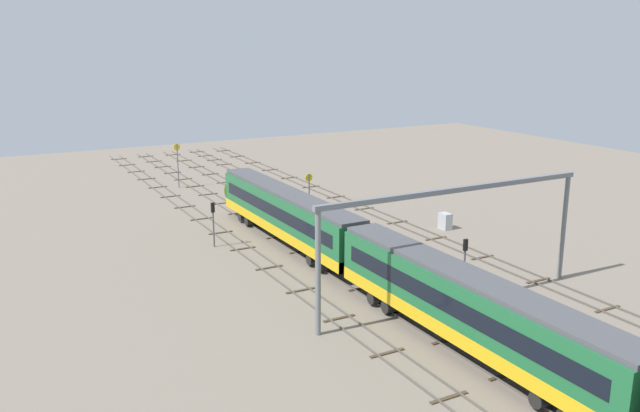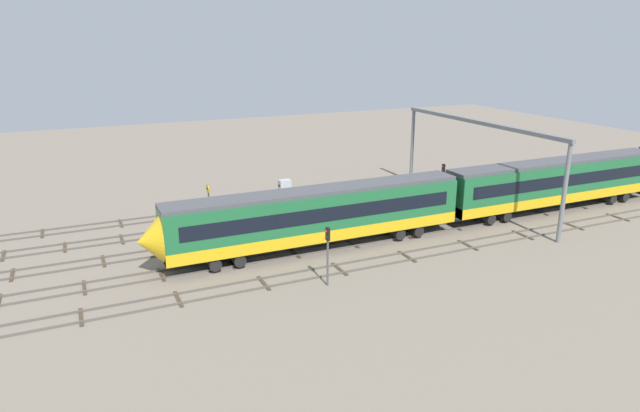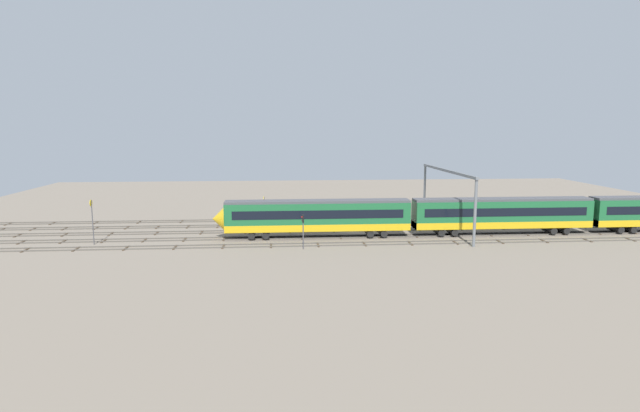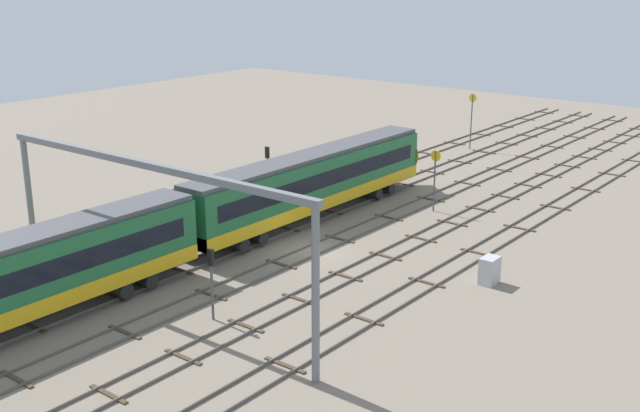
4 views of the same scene
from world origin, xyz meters
TOP-DOWN VIEW (x-y plane):
  - ground_plane at (0.00, 0.00)m, footprint 137.05×137.05m
  - track_near_foreground at (0.00, -8.64)m, footprint 121.05×2.40m
  - track_second_near at (0.00, -4.32)m, footprint 121.05×2.40m
  - track_middle at (0.00, 0.00)m, footprint 121.05×2.40m
  - track_with_train at (0.00, 4.32)m, footprint 121.05×2.40m
  - track_far_background at (0.00, 8.64)m, footprint 121.05×2.40m
  - train at (-18.72, 4.32)m, footprint 75.20×3.24m
  - overhead_gantry at (-12.98, 0.19)m, footprint 0.40×22.29m
  - speed_sign_mid_trackside at (12.63, -1.68)m, footprint 0.14×0.82m
  - signal_light_trackside_approach at (7.69, 10.65)m, footprint 0.31×0.32m
  - signal_light_trackside_departure at (-11.22, -2.38)m, footprint 0.31×0.32m
  - relay_cabinet at (2.25, -11.51)m, footprint 1.26×0.86m

SIDE VIEW (x-z plane):
  - ground_plane at x=0.00m, z-range 0.00..0.00m
  - track_second_near at x=0.00m, z-range -0.01..0.15m
  - track_with_train at x=0.00m, z-range -0.01..0.15m
  - track_far_background at x=0.00m, z-range -0.01..0.15m
  - track_middle at x=0.00m, z-range -0.01..0.15m
  - track_near_foreground at x=0.00m, z-range -0.01..0.15m
  - relay_cabinet at x=2.25m, z-range 0.00..1.61m
  - signal_light_trackside_departure at x=-11.22m, z-range 0.64..4.58m
  - train at x=-18.72m, z-range 0.26..5.06m
  - signal_light_trackside_approach at x=7.69m, z-range 0.66..4.80m
  - speed_sign_mid_trackside at x=12.63m, z-range 0.64..5.34m
  - overhead_gantry at x=-12.98m, z-range 2.36..10.87m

